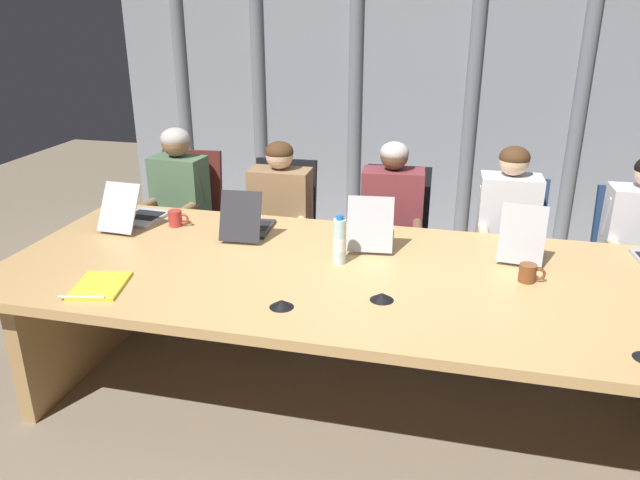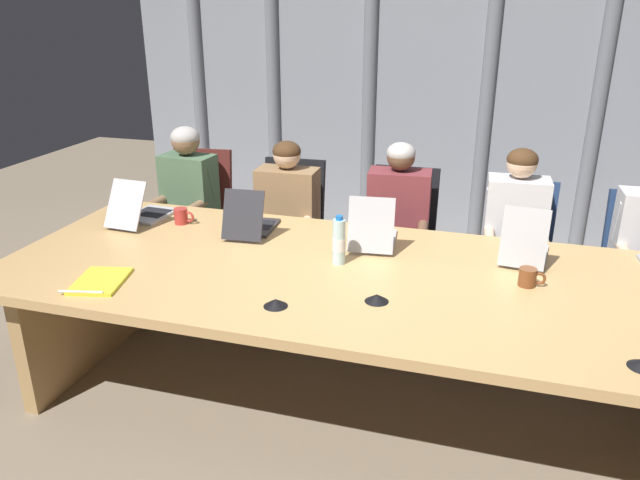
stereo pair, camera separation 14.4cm
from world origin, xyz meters
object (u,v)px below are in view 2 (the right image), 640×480
object	(u,v)px
laptop_left_mid	(251,223)
laptop_right_mid	(524,249)
office_chair_left_end	(199,237)
coffee_mug_near	(528,277)
person_left_mid	(284,217)
person_center	(397,226)
person_left_end	(183,203)
conference_mic_right_side	(276,303)
office_chair_right_mid	(511,275)
water_bottle_primary	(339,242)
spiral_notepad	(100,281)
laptop_center	(373,235)
office_chair_left_mid	(289,248)
person_right_mid	(514,237)
conference_mic_middle	(377,298)
coffee_mug_far	(182,216)
office_chair_right_end	(638,290)
office_chair_center	(399,260)
laptop_left_end	(143,212)

from	to	relation	value
laptop_left_mid	laptop_right_mid	world-z (taller)	laptop_right_mid
office_chair_left_end	coffee_mug_near	size ratio (longest dim) A/B	7.89
person_left_mid	person_center	world-z (taller)	person_center
person_left_end	conference_mic_right_side	size ratio (longest dim) A/B	10.95
office_chair_right_mid	water_bottle_primary	world-z (taller)	water_bottle_primary
spiral_notepad	person_center	bearing A→B (deg)	36.40
office_chair_right_mid	spiral_notepad	bearing A→B (deg)	-45.95
coffee_mug_near	laptop_center	bearing A→B (deg)	159.44
office_chair_left_mid	person_right_mid	world-z (taller)	person_right_mid
conference_mic_middle	laptop_right_mid	bearing A→B (deg)	46.99
office_chair_left_end	conference_mic_right_side	size ratio (longest dim) A/B	9.02
coffee_mug_far	laptop_left_mid	bearing A→B (deg)	-1.88
conference_mic_middle	office_chair_right_end	bearing A→B (deg)	44.98
office_chair_left_end	office_chair_left_mid	distance (m)	0.71
person_right_mid	coffee_mug_near	xyz separation A→B (m)	(0.05, -0.84, 0.11)
office_chair_center	water_bottle_primary	xyz separation A→B (m)	(-0.16, -1.00, 0.50)
laptop_left_mid	laptop_right_mid	bearing A→B (deg)	-93.43
laptop_right_mid	person_left_mid	size ratio (longest dim) A/B	0.35
laptop_right_mid	coffee_mug_far	world-z (taller)	laptop_right_mid
laptop_right_mid	coffee_mug_near	bearing A→B (deg)	-170.55
laptop_right_mid	office_chair_right_mid	world-z (taller)	laptop_right_mid
office_chair_right_mid	office_chair_right_end	xyz separation A→B (m)	(0.75, -0.00, -0.01)
laptop_right_mid	conference_mic_right_side	world-z (taller)	laptop_right_mid
person_left_mid	spiral_notepad	size ratio (longest dim) A/B	3.32
office_chair_right_end	person_center	distance (m)	1.52
laptop_right_mid	person_left_mid	distance (m)	1.61
person_right_mid	conference_mic_middle	bearing A→B (deg)	-29.22
laptop_center	office_chair_right_end	xyz separation A→B (m)	(1.53, 0.69, -0.45)
laptop_right_mid	spiral_notepad	distance (m)	2.13
conference_mic_middle	water_bottle_primary	bearing A→B (deg)	126.98
laptop_right_mid	person_center	bearing A→B (deg)	61.56
person_right_mid	water_bottle_primary	world-z (taller)	person_right_mid
person_left_mid	coffee_mug_near	distance (m)	1.75
person_center	person_left_mid	bearing A→B (deg)	-94.95
office_chair_left_end	conference_mic_middle	size ratio (longest dim) A/B	9.02
office_chair_left_mid	water_bottle_primary	bearing A→B (deg)	29.85
person_right_mid	spiral_notepad	xyz separation A→B (m)	(-1.91, -1.39, 0.08)
office_chair_right_end	spiral_notepad	xyz separation A→B (m)	(-2.67, -1.55, 0.40)
office_chair_right_mid	person_left_mid	xyz separation A→B (m)	(-1.49, -0.16, 0.30)
laptop_left_mid	office_chair_left_mid	bearing A→B (deg)	-2.02
laptop_left_end	coffee_mug_near	distance (m)	2.27
laptop_center	office_chair_left_mid	size ratio (longest dim) A/B	0.43
laptop_right_mid	coffee_mug_near	size ratio (longest dim) A/B	3.24
coffee_mug_near	conference_mic_middle	world-z (taller)	coffee_mug_near
laptop_left_mid	conference_mic_right_side	distance (m)	0.95
person_left_mid	person_right_mid	world-z (taller)	person_right_mid
conference_mic_right_side	laptop_left_end	bearing A→B (deg)	144.57
coffee_mug_near	spiral_notepad	distance (m)	2.04
office_chair_left_end	office_chair_center	bearing A→B (deg)	83.31
spiral_notepad	laptop_center	bearing A→B (deg)	23.66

